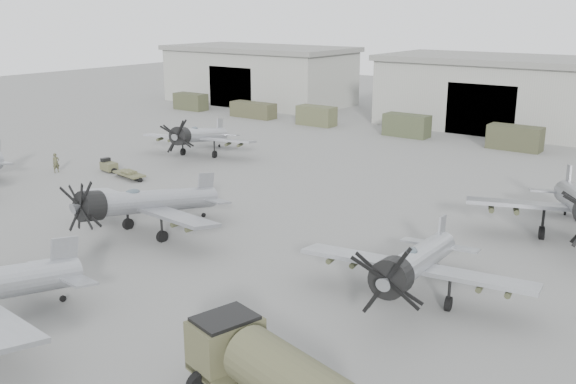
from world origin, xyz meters
name	(u,v)px	position (x,y,z in m)	size (l,w,h in m)	color
ground	(78,308)	(0.00, 0.00, 0.00)	(220.00, 220.00, 0.00)	#62625F
hangar_left	(259,74)	(-38.00, 61.96, 4.37)	(29.00, 14.80, 8.70)	gray
hangar_center	(501,92)	(0.00, 61.96, 4.37)	(29.00, 14.80, 8.70)	gray
support_truck_0	(191,102)	(-41.28, 50.00, 1.20)	(5.10, 2.20, 2.40)	#393C27
support_truck_1	(253,110)	(-29.52, 50.00, 1.03)	(6.55, 2.20, 2.06)	#3D3D28
support_truck_2	(316,116)	(-19.20, 50.00, 1.22)	(4.97, 2.20, 2.44)	#46492F
support_truck_3	(407,125)	(-6.69, 50.00, 1.28)	(5.26, 2.20, 2.57)	#393F29
support_truck_4	(515,138)	(5.72, 50.00, 1.27)	(5.49, 2.20, 2.53)	#373925
aircraft_mid_1	(141,203)	(-5.41, 9.03, 2.22)	(12.27, 11.04, 4.89)	gray
aircraft_mid_2	(414,263)	(13.13, 10.15, 2.16)	(11.95, 10.75, 4.74)	#9DA0A5
aircraft_far_0	(197,136)	(-18.76, 28.06, 2.12)	(11.68, 10.51, 4.67)	#9C9EA5
fuel_tanker	(272,375)	(13.19, -1.39, 1.76)	(8.37, 4.54, 3.07)	#48482F
tug_trailer	(116,169)	(-19.71, 18.62, 0.45)	(6.07, 2.09, 1.20)	#4C4C31
ground_crew	(56,163)	(-24.58, 15.84, 0.88)	(0.64, 0.42, 1.76)	#3F3F29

